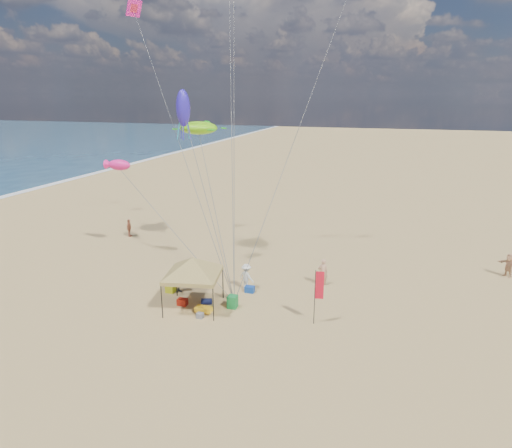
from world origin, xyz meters
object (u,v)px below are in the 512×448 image
at_px(canopy_tent, 192,259).
at_px(cooler_blue, 250,289).
at_px(person_near_c, 246,277).
at_px(person_far_a, 129,228).
at_px(person_far_c, 509,265).
at_px(chair_yellow, 171,286).
at_px(beach_cart, 204,309).
at_px(person_near_b, 177,278).
at_px(feather_flag, 318,288).
at_px(cooler_red, 182,302).
at_px(person_near_a, 323,272).
at_px(chair_green, 233,302).

height_order(canopy_tent, cooler_blue, canopy_tent).
distance_m(person_near_c, person_far_a, 14.36).
height_order(canopy_tent, person_far_a, canopy_tent).
relative_size(cooler_blue, person_far_a, 0.37).
bearing_deg(person_far_c, canopy_tent, -100.02).
height_order(chair_yellow, person_far_c, person_far_c).
relative_size(beach_cart, person_near_b, 0.50).
bearing_deg(chair_yellow, person_near_c, 22.89).
distance_m(feather_flag, cooler_red, 7.74).
xyz_separation_m(feather_flag, person_near_b, (-8.55, 1.32, -1.07)).
bearing_deg(cooler_red, feather_flag, 0.99).
bearing_deg(feather_flag, person_near_c, 148.07).
bearing_deg(person_far_a, person_near_a, -120.07).
bearing_deg(chair_green, feather_flag, -5.13).
xyz_separation_m(cooler_blue, person_far_a, (-12.88, 7.38, 0.54)).
bearing_deg(canopy_tent, person_near_b, 139.49).
distance_m(person_near_a, person_near_b, 8.81).
bearing_deg(person_near_b, person_near_c, -8.24).
relative_size(chair_yellow, person_near_b, 0.39).
xyz_separation_m(chair_yellow, person_near_c, (4.16, 1.76, 0.45)).
relative_size(chair_green, person_far_c, 0.45).
xyz_separation_m(person_far_a, person_far_c, (28.00, -0.13, 0.05)).
relative_size(cooler_blue, person_near_a, 0.32).
bearing_deg(feather_flag, person_near_b, 171.23).
distance_m(chair_yellow, beach_cart, 3.49).
relative_size(canopy_tent, chair_green, 7.74).
xyz_separation_m(cooler_red, person_near_a, (6.99, 5.10, 0.65)).
distance_m(chair_yellow, person_far_c, 21.43).
relative_size(cooler_blue, person_near_c, 0.34).
distance_m(canopy_tent, person_far_a, 14.84).
xyz_separation_m(chair_yellow, person_near_a, (8.44, 3.73, 0.49)).
relative_size(cooler_red, person_near_b, 0.30).
distance_m(cooler_red, person_far_c, 20.74).
relative_size(chair_green, person_far_a, 0.48).
xyz_separation_m(beach_cart, person_near_b, (-2.53, 1.92, 0.70)).
bearing_deg(chair_green, person_near_a, 47.15).
relative_size(cooler_blue, person_near_b, 0.30).
relative_size(feather_flag, person_far_c, 1.89).
distance_m(canopy_tent, person_far_c, 20.21).
relative_size(cooler_red, person_near_a, 0.32).
distance_m(canopy_tent, cooler_blue, 4.48).
distance_m(chair_yellow, person_near_c, 4.54).
distance_m(beach_cart, person_near_c, 3.85).
distance_m(canopy_tent, cooler_red, 2.75).
bearing_deg(feather_flag, person_far_c, 42.82).
height_order(person_near_b, person_near_c, person_near_b).
xyz_separation_m(person_near_b, person_far_a, (-8.81, 8.66, -0.17)).
relative_size(feather_flag, person_near_b, 1.64).
distance_m(beach_cart, person_far_a, 15.52).
bearing_deg(person_far_a, person_far_c, -103.75).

